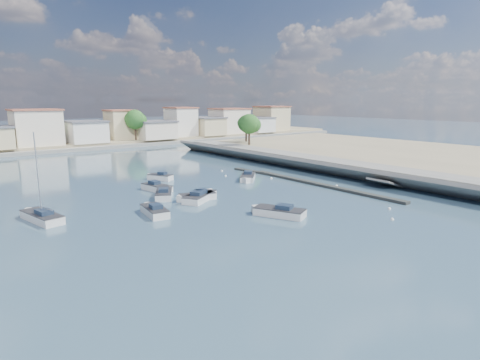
# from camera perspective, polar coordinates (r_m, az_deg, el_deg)

# --- Properties ---
(ground) EXTENTS (400.00, 400.00, 0.00)m
(ground) POSITION_cam_1_polar(r_m,az_deg,el_deg) (75.92, -9.69, 2.23)
(ground) COLOR #2F445E
(ground) RESTS_ON ground
(seawall_walkway) EXTENTS (5.00, 90.00, 1.80)m
(seawall_walkway) POSITION_cam_1_polar(r_m,az_deg,el_deg) (67.56, 15.85, 1.62)
(seawall_walkway) COLOR slate
(seawall_walkway) RESTS_ON ground
(seawall_embankment) EXTENTS (49.65, 90.00, 2.90)m
(seawall_embankment) POSITION_cam_1_polar(r_m,az_deg,el_deg) (85.83, 24.43, 2.99)
(seawall_embankment) COLOR slate
(seawall_embankment) RESTS_ON ground
(breakwater) EXTENTS (2.00, 31.02, 0.35)m
(breakwater) POSITION_cam_1_polar(r_m,az_deg,el_deg) (58.63, 9.34, -0.26)
(breakwater) COLOR black
(breakwater) RESTS_ON ground
(far_shore_land) EXTENTS (160.00, 40.00, 1.40)m
(far_shore_land) POSITION_cam_1_polar(r_m,az_deg,el_deg) (123.77, -21.35, 5.41)
(far_shore_land) COLOR gray
(far_shore_land) RESTS_ON ground
(far_shore_quay) EXTENTS (160.00, 2.50, 0.80)m
(far_shore_quay) POSITION_cam_1_polar(r_m,az_deg,el_deg) (103.97, -17.93, 4.49)
(far_shore_quay) COLOR slate
(far_shore_quay) RESTS_ON ground
(far_town) EXTENTS (113.01, 12.80, 8.35)m
(far_town) POSITION_cam_1_polar(r_m,az_deg,el_deg) (113.08, -14.00, 7.52)
(far_town) COLOR beige
(far_town) RESTS_ON far_shore_land
(shore_trees) EXTENTS (74.56, 38.32, 7.92)m
(shore_trees) POSITION_cam_1_polar(r_m,az_deg,el_deg) (104.03, -13.22, 7.96)
(shore_trees) COLOR #38281E
(shore_trees) RESTS_ON ground
(motorboat_a) EXTENTS (4.08, 5.74, 1.48)m
(motorboat_a) POSITION_cam_1_polar(r_m,az_deg,el_deg) (41.77, 5.28, -4.57)
(motorboat_a) COLOR silver
(motorboat_a) RESTS_ON ground
(motorboat_b) EXTENTS (3.90, 4.87, 1.48)m
(motorboat_b) POSITION_cam_1_polar(r_m,az_deg,el_deg) (50.27, -10.76, -1.99)
(motorboat_b) COLOR silver
(motorboat_b) RESTS_ON ground
(motorboat_c) EXTENTS (4.84, 2.46, 1.48)m
(motorboat_c) POSITION_cam_1_polar(r_m,az_deg,el_deg) (48.23, -6.30, -2.43)
(motorboat_c) COLOR silver
(motorboat_c) RESTS_ON ground
(motorboat_d) EXTENTS (4.62, 4.65, 1.48)m
(motorboat_d) POSITION_cam_1_polar(r_m,az_deg,el_deg) (59.78, 1.10, 0.32)
(motorboat_d) COLOR silver
(motorboat_d) RESTS_ON ground
(motorboat_e) EXTENTS (2.43, 5.14, 1.48)m
(motorboat_e) POSITION_cam_1_polar(r_m,az_deg,el_deg) (43.00, -12.15, -4.32)
(motorboat_e) COLOR silver
(motorboat_e) RESTS_ON ground
(motorboat_f) EXTENTS (3.11, 4.10, 1.48)m
(motorboat_f) POSITION_cam_1_polar(r_m,az_deg,el_deg) (61.35, -11.43, 0.38)
(motorboat_f) COLOR silver
(motorboat_f) RESTS_ON ground
(motorboat_g) EXTENTS (2.61, 5.27, 1.48)m
(motorboat_g) POSITION_cam_1_polar(r_m,az_deg,el_deg) (53.83, -11.59, -1.14)
(motorboat_g) COLOR silver
(motorboat_g) RESTS_ON ground
(motorboat_h) EXTENTS (5.65, 4.56, 1.48)m
(motorboat_h) POSITION_cam_1_polar(r_m,az_deg,el_deg) (48.30, -5.58, -2.39)
(motorboat_h) COLOR silver
(motorboat_h) RESTS_ON ground
(sailboat) EXTENTS (3.09, 6.40, 9.00)m
(sailboat) POSITION_cam_1_polar(r_m,az_deg,el_deg) (44.56, -26.48, -4.68)
(sailboat) COLOR silver
(sailboat) RESTS_ON ground
(mooring_buoys) EXTENTS (8.70, 33.62, 0.35)m
(mooring_buoys) POSITION_cam_1_polar(r_m,az_deg,el_deg) (55.62, 7.66, -0.96)
(mooring_buoys) COLOR white
(mooring_buoys) RESTS_ON ground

